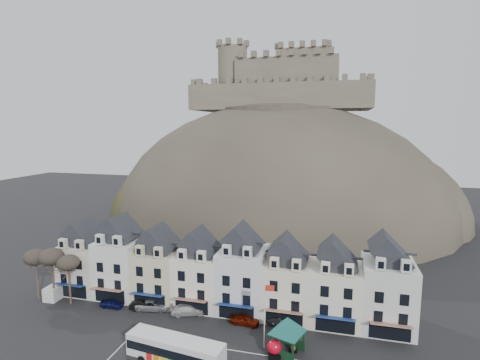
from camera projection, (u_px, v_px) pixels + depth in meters
name	position (u px, v px, depth m)	size (l,w,h in m)	color
townhouse_terrace	(223.00, 272.00, 57.07)	(54.40, 9.35, 11.80)	beige
castle_hill	(281.00, 221.00, 108.27)	(100.00, 76.00, 68.00)	#3B352E
castle	(284.00, 82.00, 109.40)	(50.20, 22.20, 22.00)	brown
tree_left_far	(36.00, 258.00, 58.90)	(3.61, 3.61, 8.24)	#3A2D25
tree_left_mid	(51.00, 257.00, 58.10)	(3.78, 3.78, 8.64)	#3A2D25
tree_left_near	(68.00, 263.00, 57.44)	(3.43, 3.43, 7.84)	#3A2D25
bus	(175.00, 350.00, 43.09)	(12.09, 4.24, 3.34)	#262628
bus_shelter	(287.00, 325.00, 45.05)	(6.98, 6.98, 4.70)	black
red_buoy	(274.00, 348.00, 44.70)	(1.77, 1.77, 2.18)	black
flagpole	(265.00, 311.00, 45.98)	(1.23, 0.24, 8.52)	silver
white_van	(58.00, 290.00, 60.56)	(2.29, 4.80, 2.15)	silver
planter_west	(293.00, 349.00, 45.59)	(1.08, 0.85, 0.97)	black
car_navy	(112.00, 304.00, 56.95)	(1.45, 3.61, 1.23)	#0C0F40
car_black	(145.00, 305.00, 56.24)	(1.52, 4.35, 1.43)	black
car_silver	(153.00, 305.00, 56.36)	(2.41, 5.14, 1.45)	#9B9FA2
car_white	(189.00, 309.00, 54.93)	(2.11, 5.19, 1.51)	silver
car_maroon	(245.00, 320.00, 52.09)	(1.66, 4.13, 1.41)	#5C1105
car_charcoal	(283.00, 322.00, 51.46)	(1.48, 4.24, 1.40)	black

